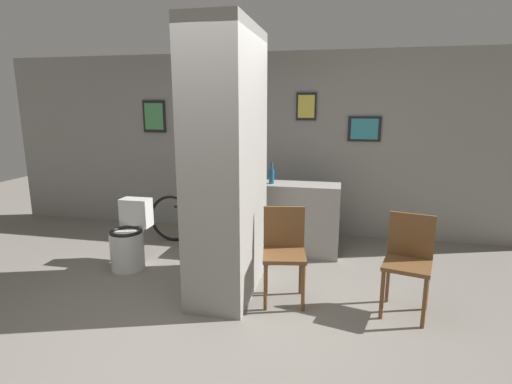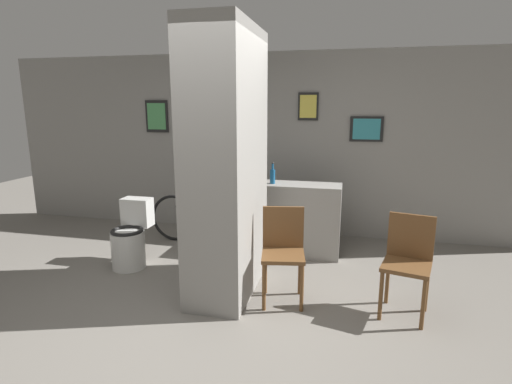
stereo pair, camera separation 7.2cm
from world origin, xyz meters
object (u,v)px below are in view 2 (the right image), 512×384
Objects in this scene: bicycle at (208,219)px; chair_by_doorway at (408,259)px; chair_near_pillar at (283,249)px; bottle_tall at (273,176)px; toilet at (131,239)px.

chair_by_doorway is at bearing -29.57° from bicycle.
chair_near_pillar is at bearing -47.01° from bicycle.
chair_by_doorway reaches higher than bicycle.
bottle_tall is (-1.48, 1.22, 0.49)m from chair_by_doorway.
chair_near_pillar reaches higher than toilet.
bottle_tall is at bearing 154.36° from chair_by_doorway.
chair_near_pillar is 1.00× the size of chair_by_doorway.
bottle_tall reaches higher than chair_near_pillar.
bottle_tall reaches higher than toilet.
chair_by_doorway is (1.14, -0.01, 0.00)m from chair_near_pillar.
toilet is at bearing -123.23° from bicycle.
chair_near_pillar is at bearing -74.36° from bottle_tall.
bicycle is (-2.40, 1.36, -0.17)m from chair_by_doorway.
toilet is 1.87m from bottle_tall.
bottle_tall is (-0.34, 1.21, 0.49)m from chair_near_pillar.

